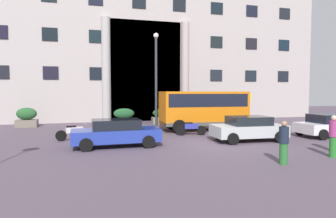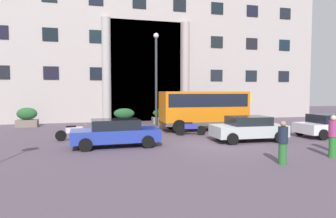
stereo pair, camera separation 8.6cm
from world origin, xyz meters
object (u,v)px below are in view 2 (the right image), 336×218
Objects in this scene: scooter_by_planter at (74,132)px; lamppost_plaza_centre at (156,72)px; white_taxi_kerbside at (248,128)px; hedge_planter_entrance_left at (124,117)px; bus_stop_sign at (248,106)px; parked_compact_extra at (116,132)px; orange_minibus at (204,107)px; pedestrian_woman_with_bag at (333,136)px; parked_hatchback_near at (329,125)px; pedestrian_woman_dark_dress at (283,143)px; motorcycle_far_end at (190,128)px; hedge_planter_entrance_right at (27,118)px; hedge_planter_west at (220,114)px; hedge_planter_far_west at (164,116)px; pedestrian_man_crossing at (333,134)px; motorcycle_near_kerb at (261,126)px.

lamppost_plaza_centre is (5.99, 5.39, 3.83)m from scooter_by_planter.
hedge_planter_entrance_left is at bearing 123.52° from white_taxi_kerbside.
bus_stop_sign is at bearing -11.57° from lamppost_plaza_centre.
parked_compact_extra is 0.60× the size of lamppost_plaza_centre.
orange_minibus is 9.69m from pedestrian_woman_with_bag.
pedestrian_woman_with_bag is (1.31, -4.56, 0.18)m from white_taxi_kerbside.
hedge_planter_entrance_left is at bearing 139.12° from parked_hatchback_near.
parked_compact_extra is 2.64× the size of pedestrian_woman_dark_dress.
parked_compact_extra is (-1.42, -9.39, 0.05)m from hedge_planter_entrance_left.
pedestrian_woman_with_bag is (-2.54, -11.24, -0.69)m from bus_stop_sign.
hedge_planter_entrance_left is at bearing 126.31° from motorcycle_far_end.
parked_hatchback_near is at bearing -35.93° from orange_minibus.
orange_minibus is at bearing -158.54° from bus_stop_sign.
scooter_by_planter is (3.86, -7.32, -0.27)m from hedge_planter_entrance_right.
parked_hatchback_near is 15.25m from scooter_by_planter.
orange_minibus is at bearing -22.57° from hedge_planter_entrance_right.
bus_stop_sign is 17.51m from hedge_planter_entrance_right.
white_taxi_kerbside is 5.24m from pedestrian_woman_dark_dress.
hedge_planter_west is at bearing 67.69° from pedestrian_woman_with_bag.
lamppost_plaza_centre reaches higher than scooter_by_planter.
hedge_planter_west is 5.29m from hedge_planter_far_west.
orange_minibus reaches higher than hedge_planter_entrance_right.
hedge_planter_entrance_left is at bearing -162.46° from pedestrian_woman_dark_dress.
pedestrian_woman_dark_dress is (-1.45, -5.04, 0.12)m from white_taxi_kerbside.
pedestrian_woman_with_bag is at bearing -75.95° from hedge_planter_far_west.
pedestrian_woman_dark_dress is at bearing -77.27° from pedestrian_man_crossing.
parked_hatchback_near is at bearing -39.65° from hedge_planter_entrance_left.
white_taxi_kerbside is at bearing -155.57° from pedestrian_man_crossing.
hedge_planter_entrance_left is 7.47m from hedge_planter_entrance_right.
parked_compact_extra is at bearing -131.11° from pedestrian_woman_dark_dress.
parked_hatchback_near is (1.72, -6.56, -0.88)m from bus_stop_sign.
pedestrian_woman_dark_dress is at bearing -81.35° from lamppost_plaza_centre.
hedge_planter_west is 1.11× the size of hedge_planter_entrance_left.
white_taxi_kerbside reaches higher than parked_compact_extra.
hedge_planter_entrance_left is 0.44× the size of parked_hatchback_near.
bus_stop_sign reaches higher than hedge_planter_far_west.
motorcycle_far_end is at bearing -148.26° from bus_stop_sign.
motorcycle_far_end is at bearing -126.29° from hedge_planter_west.
parked_compact_extra is at bearing -143.25° from orange_minibus.
scooter_by_planter is at bearing -127.39° from pedestrian_man_crossing.
hedge_planter_west is 10.32m from parked_hatchback_near.
scooter_by_planter is 8.92m from lamppost_plaza_centre.
motorcycle_far_end is at bearing 160.26° from parked_hatchback_near.
hedge_planter_far_west is 0.99× the size of motorcycle_near_kerb.
parked_compact_extra is 10.31m from pedestrian_man_crossing.
hedge_planter_far_west is (-6.22, 3.46, -0.97)m from bus_stop_sign.
hedge_planter_entrance_right is 11.60m from parked_compact_extra.
scooter_by_planter is (-9.45, 2.78, -0.25)m from white_taxi_kerbside.
motorcycle_far_end is (-0.07, -7.34, -0.17)m from hedge_planter_far_west.
motorcycle_far_end is (-6.28, -3.89, -1.13)m from bus_stop_sign.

